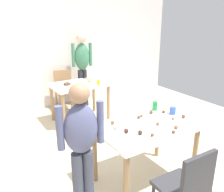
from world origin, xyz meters
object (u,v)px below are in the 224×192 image
Objects in this scene: dining_table_near at (146,133)px; soda_can at (155,106)px; person_adult_far at (82,63)px; pitcher_far at (90,73)px; chair_near_table at (187,186)px; chair_far_table at (64,88)px; dining_table_far at (80,90)px; person_girl_near at (81,141)px; mixing_bowl at (123,125)px.

dining_table_near is 9.37× the size of soda_can.
pitcher_far is at bearing -99.01° from person_adult_far.
person_adult_far is (0.70, 3.55, 0.50)m from chair_near_table.
pitcher_far is (0.37, -0.50, 0.37)m from chair_far_table.
dining_table_far is 0.47m from pitcher_far.
chair_far_table is 3.02m from person_girl_near.
person_adult_far is 0.53m from pitcher_far.
dining_table_far is 2.36m from person_girl_near.
person_girl_near reaches higher than chair_near_table.
dining_table_near is 0.87m from person_girl_near.
soda_can is at bearing 36.75° from dining_table_near.
dining_table_near is 1.31× the size of chair_near_table.
chair_near_table is 1.04m from person_girl_near.
person_girl_near is at bearing -114.56° from dining_table_far.
mixing_bowl is 0.70× the size of pitcher_far.
person_adult_far is 9.76× the size of mixing_bowl.
person_girl_near is 8.31× the size of mixing_bowl.
mixing_bowl is at bearing -97.80° from chair_far_table.
dining_table_far is (0.12, 2.07, -0.01)m from dining_table_near.
pitcher_far is (1.32, 2.35, 0.04)m from person_girl_near.
person_girl_near is (-0.69, 0.70, 0.33)m from chair_near_table.
soda_can is (0.68, 0.22, 0.02)m from mixing_bowl.
chair_far_table is at bearing 71.63° from person_girl_near.
chair_near_table is 5.17× the size of mixing_bowl.
person_adult_far reaches higher than chair_far_table.
dining_table_near is at bearing -101.01° from person_adult_far.
person_girl_near is at bearing -116.04° from person_adult_far.
dining_table_near is at bearing 4.12° from person_girl_near.
pitcher_far reaches higher than dining_table_near.
pitcher_far is at bearing 78.55° from dining_table_near.
person_girl_near is 3.18m from person_adult_far.
mixing_bowl is 1.38× the size of soda_can.
dining_table_near is 0.82× the size of person_girl_near.
pitcher_far reaches higher than dining_table_far.
dining_table_far is at bearing 65.44° from person_girl_near.
dining_table_near is at bearing -101.45° from pitcher_far.
dining_table_near is at bearing -91.92° from chair_far_table.
pitcher_far is (0.62, 3.05, 0.37)m from chair_near_table.
chair_far_table is 0.67m from person_adult_far.
chair_near_table is at bearing -81.82° from mixing_bowl.
person_adult_far is at bearing 1.20° from chair_far_table.
mixing_bowl is at bearing -161.94° from soda_can.
dining_table_near is 2.08m from dining_table_far.
person_girl_near reaches higher than soda_can.
person_adult_far is (1.40, 2.86, 0.17)m from person_girl_near.
person_adult_far is (0.42, 0.72, 0.36)m from dining_table_far.
person_girl_near reaches higher than mixing_bowl.
chair_near_table is at bearing -117.81° from soda_can.
person_adult_far is at bearing 86.74° from soda_can.
person_adult_far reaches higher than mixing_bowl.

